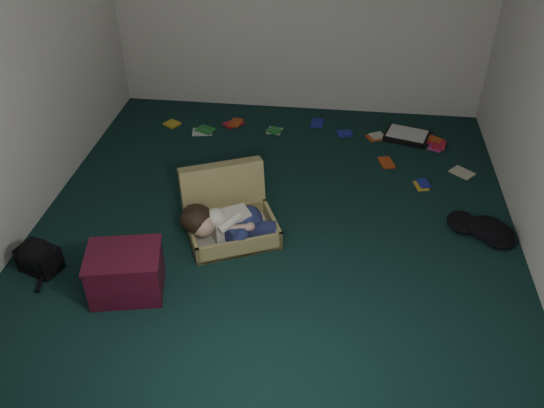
# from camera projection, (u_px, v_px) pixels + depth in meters

# --- Properties ---
(floor) EXTENTS (4.50, 4.50, 0.00)m
(floor) POSITION_uv_depth(u_px,v_px,m) (274.00, 227.00, 4.81)
(floor) COLOR #0E2A26
(floor) RESTS_ON ground
(wall_front) EXTENTS (4.50, 0.00, 4.50)m
(wall_front) POSITION_uv_depth(u_px,v_px,m) (205.00, 320.00, 2.24)
(wall_front) COLOR white
(wall_front) RESTS_ON ground
(wall_left) EXTENTS (0.00, 4.50, 4.50)m
(wall_left) POSITION_uv_depth(u_px,v_px,m) (7.00, 69.00, 4.25)
(wall_left) COLOR white
(wall_left) RESTS_ON ground
(suitcase) EXTENTS (0.91, 0.90, 0.51)m
(suitcase) POSITION_uv_depth(u_px,v_px,m) (228.00, 214.00, 4.72)
(suitcase) COLOR tan
(suitcase) RESTS_ON floor
(person) EXTENTS (0.77, 0.42, 0.32)m
(person) POSITION_uv_depth(u_px,v_px,m) (227.00, 223.00, 4.54)
(person) COLOR white
(person) RESTS_ON suitcase
(maroon_bin) EXTENTS (0.59, 0.51, 0.36)m
(maroon_bin) POSITION_uv_depth(u_px,v_px,m) (126.00, 273.00, 4.10)
(maroon_bin) COLOR #4B0F21
(maroon_bin) RESTS_ON floor
(backpack) EXTENTS (0.44, 0.40, 0.22)m
(backpack) POSITION_uv_depth(u_px,v_px,m) (39.00, 258.00, 4.33)
(backpack) COLOR black
(backpack) RESTS_ON floor
(clothing_pile) EXTENTS (0.51, 0.44, 0.14)m
(clothing_pile) POSITION_uv_depth(u_px,v_px,m) (482.00, 228.00, 4.70)
(clothing_pile) COLOR black
(clothing_pile) RESTS_ON floor
(paper_tray) EXTENTS (0.51, 0.44, 0.06)m
(paper_tray) POSITION_uv_depth(u_px,v_px,m) (407.00, 136.00, 6.03)
(paper_tray) COLOR black
(paper_tray) RESTS_ON floor
(book_scatter) EXTENTS (3.18, 1.33, 0.02)m
(book_scatter) POSITION_uv_depth(u_px,v_px,m) (340.00, 141.00, 5.98)
(book_scatter) COLOR gold
(book_scatter) RESTS_ON floor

